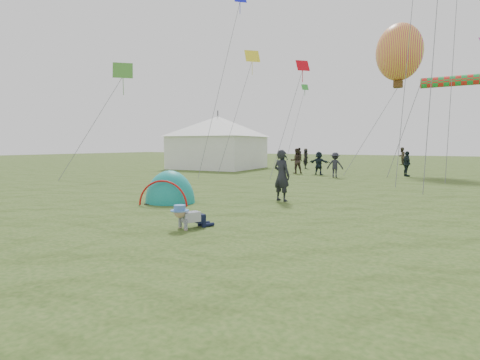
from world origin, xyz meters
The scene contains 22 objects.
ground centered at (0.00, 0.00, 0.00)m, with size 140.00×140.00×0.00m, color #264213.
crawling_toddler centered at (0.49, -0.38, 0.31)m, with size 0.57×0.81×0.62m, color black, non-canonical shape.
popup_tent centered at (-2.66, 2.53, 0.00)m, with size 1.79×1.47×2.31m, color #04797B.
standing_adult centered at (0.59, 4.94, 0.94)m, with size 0.69×0.45×1.88m, color black.
event_marquee centered at (-12.14, 19.62, 2.42)m, with size 7.04×7.04×4.84m, color white, non-canonical shape.
crowd_person_0 centered at (-5.29, 22.91, 0.81)m, with size 0.59×0.39×1.63m, color black.
crowd_person_1 centered at (-11.54, 36.98, 0.84)m, with size 0.81×0.63×1.67m, color black.
crowd_person_2 centered at (3.16, 18.81, 0.82)m, with size 0.96×0.40×1.64m, color black.
crowd_person_3 centered at (-18.51, 35.66, 0.89)m, with size 1.15×0.66×1.77m, color #2C2C34.
crowd_person_5 centered at (-10.64, 22.65, 0.88)m, with size 1.63×0.52×1.75m, color #2E3D47.
crowd_person_7 centered at (0.89, 33.88, 0.89)m, with size 0.87×0.68×1.79m, color #42382C.
crowd_person_8 centered at (-6.28, 20.28, 0.83)m, with size 0.97×0.40×1.66m, color #273846.
crowd_person_9 centered at (-0.62, 15.68, 0.79)m, with size 1.02×0.59×1.58m, color #25252F.
crowd_person_10 centered at (-9.29, 33.37, 0.82)m, with size 0.80×0.52×1.63m, color #352D26.
crowd_person_11 centered at (-2.21, 17.27, 0.80)m, with size 1.48×0.47×1.59m, color #1A252F.
crowd_person_13 centered at (-3.96, 17.50, 0.90)m, with size 0.87×0.68×1.80m, color #322721.
balloon_kite centered at (1.90, 22.64, 8.57)m, with size 3.30×3.30×4.61m, color yellow, non-canonical shape.
rainbow_tube_kite centered at (6.88, 19.28, 5.95)m, with size 0.64×0.64×6.31m, color red.
diamond_kite_3 centered at (-13.53, 10.39, 7.00)m, with size 1.29×1.29×0.00m, color #47912E.
diamond_kite_6 centered at (-3.54, 17.39, 7.50)m, with size 0.91×0.91×0.00m, color red.
diamond_kite_8 centered at (-8.68, 19.49, 9.16)m, with size 1.19×1.19×0.00m, color yellow.
diamond_kite_9 centered at (-8.10, 29.73, 7.98)m, with size 0.71×0.71×0.00m, color green.
Camera 1 is at (6.23, -7.54, 2.07)m, focal length 28.00 mm.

